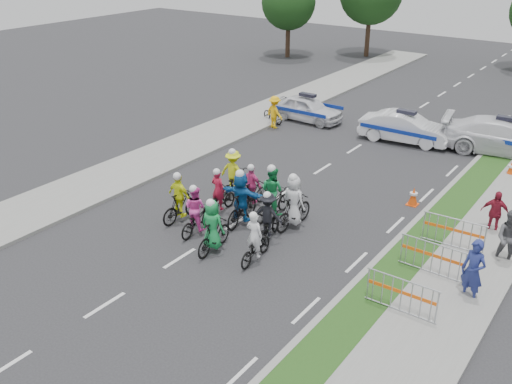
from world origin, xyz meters
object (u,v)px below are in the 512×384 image
Objects in this scene: rider_4 at (268,221)px; cone_1 at (511,169)px; police_car_1 at (405,128)px; tree_0 at (289,3)px; barrier_1 at (432,260)px; spectator_1 at (510,239)px; rider_1 at (213,231)px; spectator_0 at (473,271)px; parked_bike at (273,115)px; rider_9 at (252,190)px; marshal_hiviz at (275,112)px; police_car_2 at (504,137)px; barrier_2 at (453,234)px; police_car_0 at (307,109)px; rider_10 at (234,177)px; spectator_2 at (495,213)px; rider_0 at (255,244)px; rider_6 at (219,198)px; cone_0 at (413,196)px; rider_8 at (272,198)px; rider_2 at (196,215)px; barrier_0 at (401,297)px; rider_7 at (294,207)px; rider_5 at (242,201)px.

rider_4 reaches higher than cone_1.
tree_0 is at bearing 41.40° from police_car_1.
barrier_1 is (5.23, -10.73, -0.14)m from police_car_1.
rider_1 is at bearing -155.73° from spectator_1.
spectator_0 is 1.17× the size of parked_bike.
rider_9 is 9.33m from marshal_hiviz.
police_car_2 is 9.98m from barrier_2.
police_car_1 is 2.14× the size of barrier_2.
rider_10 is at bearing -163.51° from police_car_0.
police_car_0 is at bearing 153.48° from spectator_0.
spectator_0 is 1.20× the size of spectator_2.
rider_4 reaches higher than rider_0.
rider_10 is 9.30m from spectator_2.
rider_6 is 7.20m from cone_0.
rider_4 is at bearing -118.82° from cone_0.
tree_0 is (-13.71, 23.74, 3.52)m from rider_9.
rider_6 is at bearing -177.21° from barrier_1.
barrier_2 is (5.93, 1.46, -0.19)m from rider_8.
rider_9 is 11.08m from cone_1.
police_car_0 is (-3.40, 12.87, -0.00)m from rider_2.
tree_0 reaches higher than rider_2.
marshal_hiviz is at bearing 135.86° from barrier_0.
rider_2 is 0.89× the size of rider_7.
spectator_1 is at bearing 176.87° from rider_10.
rider_0 is at bearing -173.68° from rider_1.
barrier_2 is 7.37m from cone_1.
spectator_0 is at bearing 176.73° from rider_9.
rider_0 is 2.67m from rider_2.
spectator_0 is 16.77m from parked_bike.
rider_6 is at bearing -172.11° from spectator_1.
spectator_1 reaches higher than barrier_0.
rider_10 is 0.50× the size of police_car_0.
rider_7 is 5.56m from barrier_0.
police_car_1 reaches higher than cone_1.
rider_1 is 1.17× the size of parked_bike.
police_car_2 is (4.96, 11.39, 0.04)m from rider_8.
police_car_0 is 14.02m from barrier_2.
rider_7 is 11.76m from parked_bike.
rider_1 is at bearing -143.74° from barrier_2.
spectator_1 is (6.88, -8.77, 0.20)m from police_car_1.
rider_5 is 1.37m from rider_9.
police_car_1 is at bearing 115.03° from cone_0.
rider_2 reaches higher than police_car_0.
rider_5 is 2.93× the size of cone_0.
cone_1 is at bearing 89.83° from barrier_0.
spectator_2 is 29.98m from tree_0.
parked_bike is (-12.12, 0.33, 0.08)m from cone_1.
rider_6 is at bearing -84.00° from rider_2.
barrier_2 is at bearing -102.07° from parked_bike.
rider_1 is 14.26m from police_car_0.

